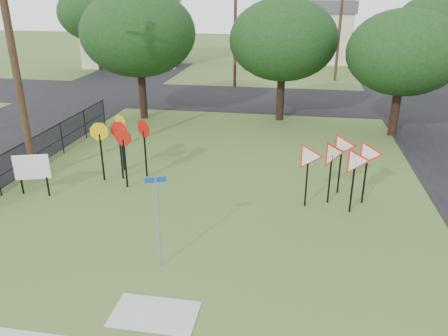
# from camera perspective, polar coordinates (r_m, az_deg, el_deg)

# --- Properties ---
(ground) EXTENTS (140.00, 140.00, 0.00)m
(ground) POSITION_cam_1_polar(r_m,az_deg,el_deg) (12.72, -5.63, -11.55)
(ground) COLOR #395620
(street_left) EXTENTS (8.00, 50.00, 0.02)m
(street_left) POSITION_cam_1_polar(r_m,az_deg,el_deg) (26.09, -25.90, 4.23)
(street_left) COLOR black
(street_left) RESTS_ON ground
(street_far) EXTENTS (60.00, 8.00, 0.02)m
(street_far) POSITION_cam_1_polar(r_m,az_deg,el_deg) (31.13, 4.00, 9.00)
(street_far) COLOR black
(street_far) RESTS_ON ground
(curb_pad) EXTENTS (2.00, 1.20, 0.02)m
(curb_pad) POSITION_cam_1_polar(r_m,az_deg,el_deg) (10.89, -9.06, -18.34)
(curb_pad) COLOR #9B9C93
(curb_pad) RESTS_ON ground
(street_name_sign) EXTENTS (0.52, 0.22, 2.66)m
(street_name_sign) POSITION_cam_1_polar(r_m,az_deg,el_deg) (11.65, -8.62, -6.24)
(street_name_sign) COLOR #93969B
(street_name_sign) RESTS_ON ground
(stop_sign_cluster) EXTENTS (2.22, 1.96, 2.40)m
(stop_sign_cluster) POSITION_cam_1_polar(r_m,az_deg,el_deg) (17.52, -13.23, 4.08)
(stop_sign_cluster) COLOR black
(stop_sign_cluster) RESTS_ON ground
(yield_sign_cluster) EXTENTS (3.06, 1.71, 2.39)m
(yield_sign_cluster) POSITION_cam_1_polar(r_m,az_deg,el_deg) (15.49, 15.03, 1.41)
(yield_sign_cluster) COLOR black
(yield_sign_cluster) RESTS_ON ground
(info_board) EXTENTS (1.21, 0.42, 1.57)m
(info_board) POSITION_cam_1_polar(r_m,az_deg,el_deg) (17.32, -23.80, -0.08)
(info_board) COLOR black
(info_board) RESTS_ON ground
(utility_pole_main) EXTENTS (3.55, 0.33, 10.00)m
(utility_pole_main) POSITION_cam_1_polar(r_m,az_deg,el_deg) (17.97, -25.85, 14.18)
(utility_pole_main) COLOR #3F2B1D
(utility_pole_main) RESTS_ON ground
(far_pole_a) EXTENTS (1.40, 0.24, 9.00)m
(far_pole_a) POSITION_cam_1_polar(r_m,az_deg,el_deg) (34.63, 1.48, 18.05)
(far_pole_a) COLOR #3F2B1D
(far_pole_a) RESTS_ON ground
(far_pole_b) EXTENTS (1.40, 0.24, 8.50)m
(far_pole_b) POSITION_cam_1_polar(r_m,az_deg,el_deg) (38.39, 14.88, 17.38)
(far_pole_b) COLOR #3F2B1D
(far_pole_b) RESTS_ON ground
(far_pole_c) EXTENTS (1.40, 0.24, 9.00)m
(far_pole_c) POSITION_cam_1_polar(r_m,az_deg,el_deg) (42.30, -8.64, 18.55)
(far_pole_c) COLOR #3F2B1D
(far_pole_c) RESTS_ON ground
(fence_run) EXTENTS (0.05, 11.55, 1.50)m
(fence_run) POSITION_cam_1_polar(r_m,az_deg,el_deg) (20.51, -21.95, 2.72)
(fence_run) COLOR black
(fence_run) RESTS_ON ground
(house_left) EXTENTS (10.58, 8.88, 7.20)m
(house_left) POSITION_cam_1_polar(r_m,az_deg,el_deg) (47.45, -11.85, 17.55)
(house_left) COLOR beige
(house_left) RESTS_ON ground
(house_mid) EXTENTS (8.40, 8.40, 6.20)m
(house_mid) POSITION_cam_1_polar(r_m,az_deg,el_deg) (50.34, 11.35, 17.25)
(house_mid) COLOR beige
(house_mid) RESTS_ON ground
(tree_near_left) EXTENTS (6.40, 6.40, 7.27)m
(tree_near_left) POSITION_cam_1_polar(r_m,az_deg,el_deg) (25.89, -11.12, 16.88)
(tree_near_left) COLOR black
(tree_near_left) RESTS_ON ground
(tree_near_mid) EXTENTS (6.00, 6.00, 6.80)m
(tree_near_mid) POSITION_cam_1_polar(r_m,az_deg,el_deg) (25.32, 7.74, 16.25)
(tree_near_mid) COLOR black
(tree_near_mid) RESTS_ON ground
(tree_near_right) EXTENTS (5.60, 5.60, 6.33)m
(tree_near_right) POSITION_cam_1_polar(r_m,az_deg,el_deg) (23.88, 22.43, 13.75)
(tree_near_right) COLOR black
(tree_near_right) RESTS_ON ground
(tree_far_left) EXTENTS (6.80, 6.80, 7.73)m
(tree_far_left) POSITION_cam_1_polar(r_m,az_deg,el_deg) (44.48, -16.48, 18.84)
(tree_far_left) COLOR black
(tree_far_left) RESTS_ON ground
(tree_far_right) EXTENTS (6.00, 6.00, 6.80)m
(tree_far_right) POSITION_cam_1_polar(r_m,az_deg,el_deg) (43.67, 25.46, 16.80)
(tree_far_right) COLOR black
(tree_far_right) RESTS_ON ground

